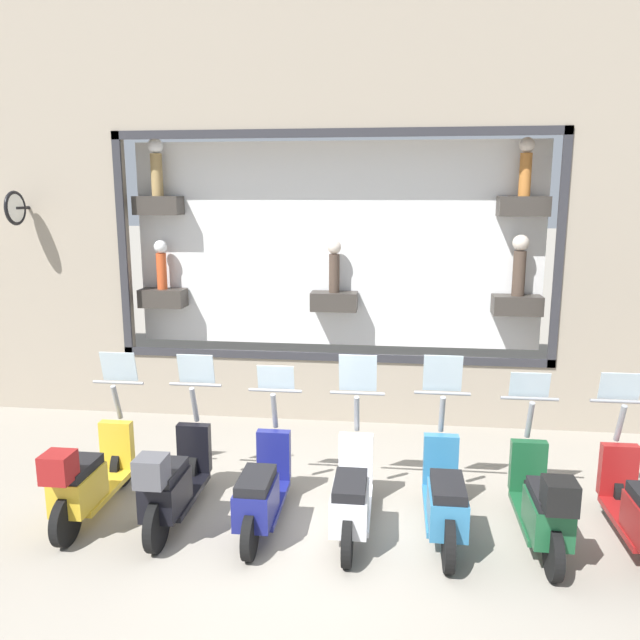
# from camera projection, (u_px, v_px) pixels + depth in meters

# --- Properties ---
(ground_plane) EXTENTS (120.00, 120.00, 0.00)m
(ground_plane) POSITION_uv_depth(u_px,v_px,m) (297.00, 542.00, 6.20)
(ground_plane) COLOR gray
(building_facade) EXTENTS (1.17, 36.00, 7.93)m
(building_facade) POSITION_uv_depth(u_px,v_px,m) (334.00, 147.00, 8.91)
(building_facade) COLOR gray
(building_facade) RESTS_ON ground_plane
(scooter_red_0) EXTENTS (1.80, 0.61, 1.56)m
(scooter_red_0) POSITION_uv_depth(u_px,v_px,m) (640.00, 510.00, 5.97)
(scooter_red_0) COLOR black
(scooter_red_0) RESTS_ON ground_plane
(scooter_green_1) EXTENTS (1.80, 0.61, 1.53)m
(scooter_green_1) POSITION_uv_depth(u_px,v_px,m) (543.00, 504.00, 6.01)
(scooter_green_1) COLOR black
(scooter_green_1) RESTS_ON ground_plane
(scooter_teal_2) EXTENTS (1.81, 0.60, 1.70)m
(scooter_teal_2) POSITION_uv_depth(u_px,v_px,m) (445.00, 497.00, 6.19)
(scooter_teal_2) COLOR black
(scooter_teal_2) RESTS_ON ground_plane
(scooter_white_3) EXTENTS (1.79, 0.60, 1.67)m
(scooter_white_3) POSITION_uv_depth(u_px,v_px,m) (352.00, 494.00, 6.30)
(scooter_white_3) COLOR black
(scooter_white_3) RESTS_ON ground_plane
(scooter_navy_4) EXTENTS (1.79, 0.60, 1.52)m
(scooter_navy_4) POSITION_uv_depth(u_px,v_px,m) (262.00, 490.00, 6.40)
(scooter_navy_4) COLOR black
(scooter_navy_4) RESTS_ON ground_plane
(scooter_black_5) EXTENTS (1.80, 0.60, 1.62)m
(scooter_black_5) POSITION_uv_depth(u_px,v_px,m) (173.00, 482.00, 6.44)
(scooter_black_5) COLOR black
(scooter_black_5) RESTS_ON ground_plane
(scooter_yellow_6) EXTENTS (1.80, 0.61, 1.62)m
(scooter_yellow_6) POSITION_uv_depth(u_px,v_px,m) (88.00, 478.00, 6.55)
(scooter_yellow_6) COLOR black
(scooter_yellow_6) RESTS_ON ground_plane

